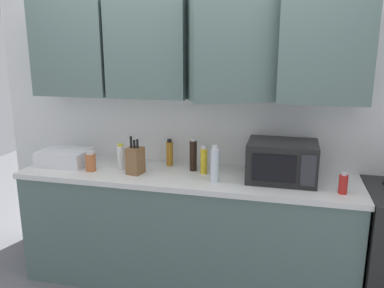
# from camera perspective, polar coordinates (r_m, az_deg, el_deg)

# --- Properties ---
(wall_back_with_cabinets) EXTENTS (3.39, 0.55, 2.60)m
(wall_back_with_cabinets) POSITION_cam_1_polar(r_m,az_deg,el_deg) (3.06, 0.15, 9.17)
(wall_back_with_cabinets) COLOR white
(wall_back_with_cabinets) RESTS_ON ground_plane
(counter_run) EXTENTS (2.52, 0.63, 0.90)m
(counter_run) POSITION_cam_1_polar(r_m,az_deg,el_deg) (3.15, -0.88, -12.08)
(counter_run) COLOR slate
(counter_run) RESTS_ON ground_plane
(microwave) EXTENTS (0.48, 0.37, 0.28)m
(microwave) POSITION_cam_1_polar(r_m,az_deg,el_deg) (2.87, 12.80, -2.43)
(microwave) COLOR black
(microwave) RESTS_ON counter_run
(dish_rack) EXTENTS (0.38, 0.30, 0.12)m
(dish_rack) POSITION_cam_1_polar(r_m,az_deg,el_deg) (3.35, -17.78, -1.81)
(dish_rack) COLOR silver
(dish_rack) RESTS_ON counter_run
(knife_block) EXTENTS (0.12, 0.14, 0.29)m
(knife_block) POSITION_cam_1_polar(r_m,az_deg,el_deg) (2.98, -8.15, -2.31)
(knife_block) COLOR brown
(knife_block) RESTS_ON counter_run
(bottle_white_jar) EXTENTS (0.06, 0.06, 0.20)m
(bottle_white_jar) POSITION_cam_1_polar(r_m,az_deg,el_deg) (3.12, -10.18, -1.82)
(bottle_white_jar) COLOR white
(bottle_white_jar) RESTS_ON counter_run
(bottle_spice_jar) EXTENTS (0.08, 0.08, 0.15)m
(bottle_spice_jar) POSITION_cam_1_polar(r_m,az_deg,el_deg) (3.13, -14.37, -2.45)
(bottle_spice_jar) COLOR #BC6638
(bottle_spice_jar) RESTS_ON counter_run
(bottle_red_sauce) EXTENTS (0.06, 0.06, 0.14)m
(bottle_red_sauce) POSITION_cam_1_polar(r_m,az_deg,el_deg) (2.75, 20.90, -5.38)
(bottle_red_sauce) COLOR red
(bottle_red_sauce) RESTS_ON counter_run
(bottle_soy_dark) EXTENTS (0.06, 0.06, 0.25)m
(bottle_soy_dark) POSITION_cam_1_polar(r_m,az_deg,el_deg) (3.02, 0.18, -1.62)
(bottle_soy_dark) COLOR black
(bottle_soy_dark) RESTS_ON counter_run
(bottle_clear_tall) EXTENTS (0.06, 0.06, 0.26)m
(bottle_clear_tall) POSITION_cam_1_polar(r_m,az_deg,el_deg) (2.78, 3.29, -2.99)
(bottle_clear_tall) COLOR silver
(bottle_clear_tall) RESTS_ON counter_run
(bottle_yellow_mustard) EXTENTS (0.05, 0.05, 0.22)m
(bottle_yellow_mustard) POSITION_cam_1_polar(r_m,az_deg,el_deg) (2.96, 1.71, -2.35)
(bottle_yellow_mustard) COLOR gold
(bottle_yellow_mustard) RESTS_ON counter_run
(bottle_amber_vinegar) EXTENTS (0.06, 0.06, 0.21)m
(bottle_amber_vinegar) POSITION_cam_1_polar(r_m,az_deg,el_deg) (3.17, -3.23, -1.30)
(bottle_amber_vinegar) COLOR #AD701E
(bottle_amber_vinegar) RESTS_ON counter_run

